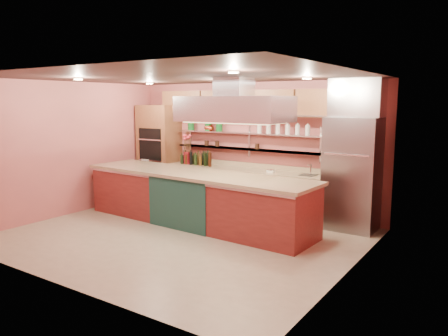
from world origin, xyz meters
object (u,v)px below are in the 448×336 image
Objects in this scene: island at (195,198)px; flower_vase at (187,158)px; kitchen_scale at (271,170)px; refrigerator at (352,174)px; green_canister at (219,127)px; copper_kettle at (210,128)px.

flower_vase is at bearing 135.68° from island.
flower_vase is 2.21m from kitchen_scale.
refrigerator reaches higher than green_canister.
flower_vase is 1.08m from green_canister.
refrigerator reaches higher than flower_vase.
copper_kettle is (-0.74, 1.56, 1.27)m from island.
refrigerator is 3.90m from flower_vase.
green_canister is at bearing 157.70° from kitchen_scale.
kitchen_scale is 0.83× the size of green_canister.
flower_vase is at bearing 179.85° from refrigerator.
flower_vase is 1.65× the size of copper_kettle.
green_canister is (-1.45, 0.22, 0.83)m from kitchen_scale.
refrigerator is 3.02m from island.
copper_kettle reaches higher than island.
copper_kettle is at bearing 117.98° from island.
copper_kettle is (-3.39, 0.23, 0.73)m from refrigerator.
kitchen_scale is at bearing 0.00° from flower_vase.
green_canister is (0.25, 0.00, 0.02)m from copper_kettle.
island is at bearing -139.25° from kitchen_scale.
island is 2.09m from green_canister.
refrigerator is 11.66× the size of green_canister.
green_canister reaches higher than kitchen_scale.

